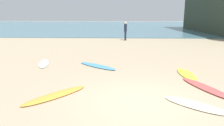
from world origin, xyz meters
The scene contains 9 objects.
ground_plane centered at (0.00, 0.00, 0.00)m, with size 120.00×120.00×0.00m, color tan.
ocean_water centered at (0.00, 36.55, 0.04)m, with size 120.00×40.00×0.08m, color slate.
surfboard_0 centered at (-4.78, 4.80, 0.04)m, with size 0.51×2.10×0.07m, color white.
surfboard_1 centered at (-1.81, 4.33, 0.04)m, with size 0.50×2.44×0.09m, color #4998D2.
surfboard_2 centered at (-2.79, 0.30, 0.04)m, with size 0.51×2.43×0.08m, color #F8A237.
surfboard_3 centered at (2.36, 3.01, 0.04)m, with size 0.60×1.94×0.07m, color yellow.
surfboard_4 centered at (2.51, 1.20, 0.04)m, with size 0.49×2.51×0.09m, color #E35350.
surfboard_5 centered at (1.64, -0.32, 0.03)m, with size 0.59×1.96×0.07m, color #F4EDCD.
beachgoer_near centered at (-0.12, 14.93, 1.03)m, with size 0.34×0.34×1.82m.
Camera 1 is at (-0.65, -6.35, 2.75)m, focal length 34.37 mm.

